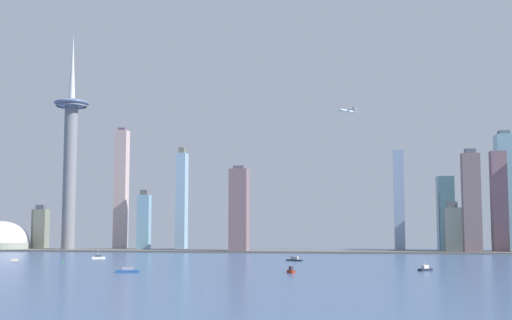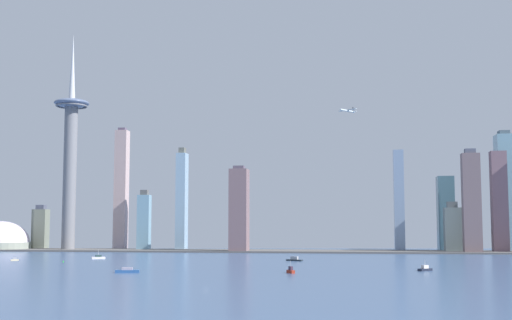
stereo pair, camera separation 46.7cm
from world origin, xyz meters
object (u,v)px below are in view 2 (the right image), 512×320
skyscraper_2 (239,210)px  skyscraper_6 (182,201)px  skyscraper_12 (499,202)px  boat_5 (294,259)px  channel_buoy_0 (63,261)px  skyscraper_10 (471,202)px  skyscraper_7 (144,222)px  airplane (348,111)px  skyscraper_8 (453,229)px  observation_tower (71,146)px  skyscraper_0 (446,213)px  boat_2 (15,260)px  skyscraper_1 (506,192)px  skyscraper_4 (40,229)px  skyscraper_11 (121,189)px  skyscraper_5 (399,200)px  boat_0 (98,257)px  boat_1 (127,271)px  boat_4 (425,269)px  boat_3 (291,271)px

skyscraper_2 → skyscraper_6: 106.21m
skyscraper_12 → boat_5: 329.01m
channel_buoy_0 → skyscraper_10: bearing=31.3°
skyscraper_7 → airplane: 313.00m
skyscraper_6 → skyscraper_8: (358.63, -22.82, -38.58)m
observation_tower → skyscraper_8: bearing=1.1°
skyscraper_0 → channel_buoy_0: 539.12m
airplane → boat_2: bearing=-12.7°
skyscraper_1 → skyscraper_10: (-53.49, -60.55, -14.95)m
skyscraper_8 → skyscraper_12: (56.81, -4.77, 33.82)m
boat_2 → skyscraper_2: bearing=-160.5°
skyscraper_4 → skyscraper_11: 125.98m
skyscraper_11 → channel_buoy_0: bearing=-79.1°
skyscraper_11 → boat_2: skyscraper_11 is taller
skyscraper_2 → skyscraper_4: (-296.65, 56.56, -24.20)m
skyscraper_11 → boat_5: skyscraper_11 is taller
skyscraper_5 → skyscraper_12: bearing=-19.0°
skyscraper_0 → boat_0: bearing=-142.5°
skyscraper_12 → skyscraper_7: bearing=178.6°
skyscraper_11 → boat_2: (5.10, -313.63, -85.61)m
skyscraper_10 → airplane: bearing=170.6°
skyscraper_10 → boat_0: (-403.72, -184.96, -60.87)m
skyscraper_1 → observation_tower: bearing=-175.9°
boat_1 → channel_buoy_0: bearing=-63.3°
skyscraper_12 → channel_buoy_0: (-449.90, -274.69, -62.66)m
boat_4 → skyscraper_12: bearing=26.8°
observation_tower → boat_5: size_ratio=17.69×
skyscraper_10 → boat_1: (-307.67, -372.32, -60.94)m
skyscraper_8 → boat_5: skyscraper_8 is taller
skyscraper_1 → skyscraper_5: bearing=177.9°
skyscraper_8 → boat_4: (-69.92, -350.25, -28.22)m
skyscraper_4 → airplane: size_ratio=2.55×
skyscraper_6 → boat_0: bearing=-96.2°
skyscraper_7 → boat_0: (22.64, -220.50, -37.63)m
skyscraper_0 → skyscraper_12: 103.76m
channel_buoy_0 → skyscraper_12: bearing=31.4°
boat_0 → skyscraper_1: bearing=179.5°
skyscraper_2 → boat_0: (-115.69, -181.88, -52.38)m
skyscraper_7 → boat_2: 273.13m
skyscraper_1 → boat_2: size_ratio=20.54×
skyscraper_6 → skyscraper_5: bearing=2.7°
boat_3 → boat_1: bearing=-115.6°
skyscraper_7 → skyscraper_8: size_ratio=1.29×
skyscraper_8 → boat_5: size_ratio=3.79×
skyscraper_5 → channel_buoy_0: skyscraper_5 is taller
channel_buoy_0 → boat_4: bearing=-12.4°
boat_3 → channel_buoy_0: (-224.04, 109.84, -0.83)m
skyscraper_7 → boat_1: bearing=-73.8°
skyscraper_10 → boat_4: size_ratio=10.87×
airplane → boat_1: bearing=17.1°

